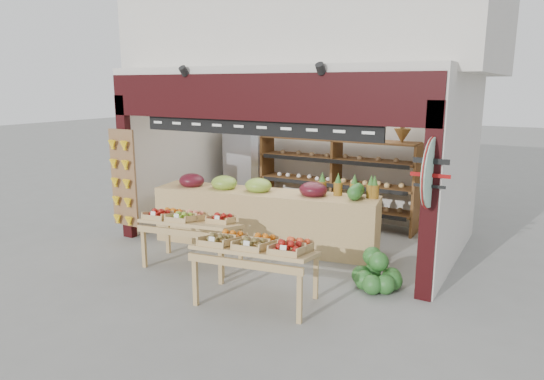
{
  "coord_description": "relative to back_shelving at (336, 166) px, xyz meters",
  "views": [
    {
      "loc": [
        4.03,
        -7.35,
        2.83
      ],
      "look_at": [
        -0.11,
        -0.2,
        1.03
      ],
      "focal_mm": 32.0,
      "sensor_mm": 36.0,
      "label": 1
    }
  ],
  "objects": [
    {
      "name": "shop_structure",
      "position": [
        -0.27,
        -0.14,
        2.72
      ],
      "size": [
        6.36,
        5.12,
        5.4
      ],
      "color": "beige",
      "rests_on": "ground"
    },
    {
      "name": "banana_board",
      "position": [
        -3.0,
        -2.93,
        -0.09
      ],
      "size": [
        0.6,
        0.15,
        1.8
      ],
      "color": "brown",
      "rests_on": "ground"
    },
    {
      "name": "display_table_right",
      "position": [
        0.57,
        -4.02,
        -0.43
      ],
      "size": [
        1.66,
        1.1,
        0.99
      ],
      "color": "tan",
      "rests_on": "ground"
    },
    {
      "name": "cardboard_stack",
      "position": [
        -2.41,
        -1.17,
        -0.96
      ],
      "size": [
        0.98,
        0.71,
        0.68
      ],
      "color": "silver",
      "rests_on": "ground"
    },
    {
      "name": "display_table_left",
      "position": [
        -1.13,
        -3.36,
        -0.48
      ],
      "size": [
        1.59,
        1.07,
        0.95
      ],
      "color": "tan",
      "rests_on": "ground"
    },
    {
      "name": "ground",
      "position": [
        -0.27,
        -1.76,
        -1.2
      ],
      "size": [
        60.0,
        60.0,
        0.0
      ],
      "primitive_type": "plane",
      "color": "slate",
      "rests_on": "ground"
    },
    {
      "name": "gift_sign",
      "position": [
        2.48,
        -2.9,
        0.55
      ],
      "size": [
        0.04,
        0.93,
        0.92
      ],
      "color": "#B4E3C5",
      "rests_on": "ground"
    },
    {
      "name": "back_shelving",
      "position": [
        0.0,
        0.0,
        0.0
      ],
      "size": [
        3.33,
        0.55,
        2.03
      ],
      "color": "brown",
      "rests_on": "ground"
    },
    {
      "name": "watermelon_pile",
      "position": [
        1.81,
        -2.78,
        -1.01
      ],
      "size": [
        0.73,
        0.7,
        0.53
      ],
      "color": "#1E511B",
      "rests_on": "ground"
    },
    {
      "name": "refrigerator",
      "position": [
        -2.22,
        0.06,
        -0.22
      ],
      "size": [
        0.95,
        0.95,
        1.98
      ],
      "primitive_type": "cube",
      "rotation": [
        0.0,
        0.0,
        0.28
      ],
      "color": "#B4B6BB",
      "rests_on": "ground"
    },
    {
      "name": "mid_counter",
      "position": [
        -0.53,
        -2.0,
        -0.66
      ],
      "size": [
        4.06,
        1.46,
        1.23
      ],
      "color": "tan",
      "rests_on": "ground"
    }
  ]
}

